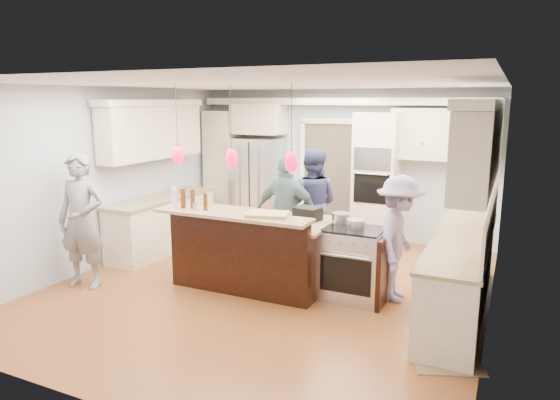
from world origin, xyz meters
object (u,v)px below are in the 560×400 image
Objects in this scene: kitchen_island at (255,249)px; refrigerator at (258,185)px; island_range at (356,264)px; person_bar_end at (81,221)px; person_far_left at (312,204)px.

refrigerator is at bearing 116.94° from kitchen_island.
island_range is 0.50× the size of person_bar_end.
person_far_left is (2.33, 2.49, -0.03)m from person_bar_end.
refrigerator is 1.96m from person_far_left.
refrigerator is 0.99× the size of person_bar_end.
person_bar_end is at bearing 38.87° from person_far_left.
refrigerator reaches higher than island_range.
kitchen_island is at bearing -176.92° from island_range.
person_bar_end is 3.41m from person_far_left.
refrigerator reaches higher than person_far_left.
person_far_left is at bearing 130.47° from island_range.
person_far_left reaches higher than kitchen_island.
refrigerator is 0.86× the size of kitchen_island.
refrigerator is at bearing 137.41° from island_range.
kitchen_island is at bearing 70.94° from person_far_left.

